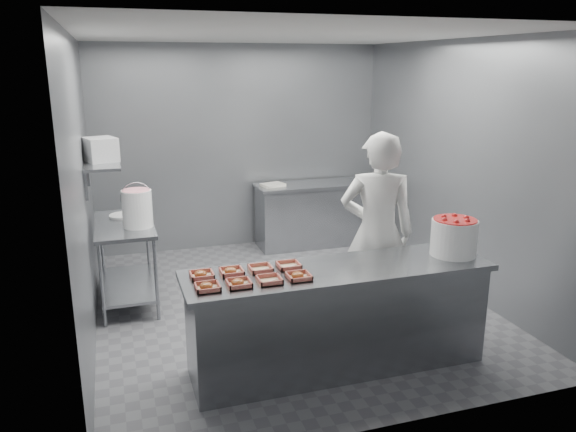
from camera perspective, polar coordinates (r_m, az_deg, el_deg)
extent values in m
plane|color=#4C4C51|center=(6.19, 0.13, -8.92)|extent=(4.50, 4.50, 0.00)
plane|color=white|center=(5.66, 0.14, 17.94)|extent=(4.50, 4.50, 0.00)
cube|color=slate|center=(7.90, -4.92, 6.92)|extent=(4.00, 0.04, 2.80)
cube|color=slate|center=(5.50, -20.13, 2.41)|extent=(0.04, 4.50, 2.80)
cube|color=slate|center=(6.64, 16.84, 4.76)|extent=(0.04, 4.50, 2.80)
cube|color=slate|center=(4.69, 5.23, -5.54)|extent=(2.60, 0.70, 0.05)
cube|color=slate|center=(4.86, 5.10, -10.50)|extent=(2.50, 0.64, 0.85)
cube|color=slate|center=(6.20, -16.31, -0.86)|extent=(0.60, 1.20, 0.04)
cube|color=slate|center=(6.41, -15.86, -6.71)|extent=(0.56, 1.15, 0.03)
cylinder|color=slate|center=(5.81, -18.37, -6.70)|extent=(0.04, 0.04, 0.88)
cylinder|color=slate|center=(5.81, -13.23, -6.28)|extent=(0.04, 0.04, 0.88)
cylinder|color=slate|center=(6.86, -18.37, -3.33)|extent=(0.04, 0.04, 0.88)
cylinder|color=slate|center=(6.87, -14.04, -2.98)|extent=(0.04, 0.04, 0.88)
cube|color=slate|center=(7.91, 2.11, 3.12)|extent=(1.50, 0.60, 0.05)
cube|color=slate|center=(8.02, 2.08, -0.03)|extent=(1.44, 0.55, 0.85)
cube|color=slate|center=(6.06, -18.39, 5.12)|extent=(0.35, 0.90, 0.03)
cube|color=tan|center=(4.26, -8.17, -7.15)|extent=(0.18, 0.18, 0.04)
cube|color=white|center=(4.28, -7.61, -7.15)|extent=(0.10, 0.06, 0.00)
ellipsoid|color=#A15E28|center=(4.25, -8.31, -7.04)|extent=(0.10, 0.10, 0.05)
cube|color=tan|center=(4.30, -5.00, -6.83)|extent=(0.18, 0.18, 0.04)
cube|color=white|center=(4.33, -4.46, -6.82)|extent=(0.10, 0.06, 0.00)
ellipsoid|color=#A15E28|center=(4.30, -5.14, -6.72)|extent=(0.10, 0.10, 0.05)
cube|color=tan|center=(4.35, -1.90, -6.49)|extent=(0.18, 0.18, 0.04)
cube|color=white|center=(4.38, -1.39, -6.48)|extent=(0.10, 0.06, 0.00)
cube|color=tan|center=(4.42, 1.11, -6.14)|extent=(0.18, 0.18, 0.04)
cube|color=white|center=(4.45, 1.59, -6.13)|extent=(0.10, 0.06, 0.00)
ellipsoid|color=#A15E28|center=(4.41, 0.98, -6.03)|extent=(0.10, 0.10, 0.05)
cube|color=tan|center=(4.50, -8.74, -5.94)|extent=(0.18, 0.18, 0.04)
cube|color=white|center=(4.52, -8.20, -5.94)|extent=(0.10, 0.06, 0.00)
ellipsoid|color=#A15E28|center=(4.49, -8.87, -5.84)|extent=(0.10, 0.10, 0.05)
cube|color=tan|center=(4.54, -5.74, -5.65)|extent=(0.18, 0.18, 0.04)
cube|color=white|center=(4.56, -5.22, -5.64)|extent=(0.10, 0.06, 0.00)
ellipsoid|color=#A15E28|center=(4.53, -5.87, -5.54)|extent=(0.10, 0.10, 0.05)
cube|color=tan|center=(4.59, -2.80, -5.34)|extent=(0.18, 0.18, 0.04)
cube|color=white|center=(4.62, -2.30, -5.34)|extent=(0.10, 0.06, 0.00)
cube|color=tan|center=(4.65, 0.07, -5.03)|extent=(0.18, 0.18, 0.04)
cube|color=white|center=(4.68, 0.54, -5.03)|extent=(0.10, 0.06, 0.00)
imported|color=silver|center=(5.43, 9.03, -1.70)|extent=(0.83, 0.68, 1.94)
cylinder|color=white|center=(5.13, 16.50, -2.11)|extent=(0.40, 0.40, 0.32)
cylinder|color=red|center=(5.08, 16.63, -0.51)|extent=(0.37, 0.37, 0.04)
cylinder|color=white|center=(5.97, -15.07, 0.74)|extent=(0.30, 0.30, 0.39)
cylinder|color=#E37180|center=(5.92, -15.19, 2.49)|extent=(0.28, 0.28, 0.02)
torus|color=slate|center=(5.94, -15.14, 1.82)|extent=(0.32, 0.01, 0.32)
cylinder|color=white|center=(6.45, -16.34, 0.05)|extent=(0.40, 0.40, 0.02)
cube|color=#CCB28C|center=(6.62, -15.32, 0.50)|extent=(0.16, 0.14, 0.02)
cube|color=gray|center=(6.06, -18.50, 6.43)|extent=(0.37, 0.39, 0.24)
cube|color=silver|center=(7.74, -1.55, 3.18)|extent=(0.35, 0.29, 0.04)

